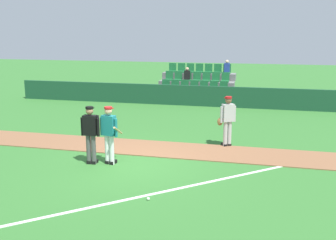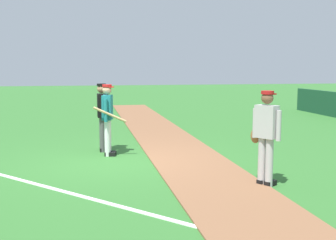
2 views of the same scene
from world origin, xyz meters
name	(u,v)px [view 1 (image 1 of 2)]	position (x,y,z in m)	size (l,w,h in m)	color
ground_plane	(130,164)	(0.00, 0.00, 0.00)	(80.00, 80.00, 0.00)	#33702D
infield_dirt_path	(146,148)	(0.00, 1.69, 0.01)	(28.00, 1.81, 0.03)	brown
foul_line_chalk	(228,178)	(3.00, -0.50, 0.01)	(12.00, 0.10, 0.01)	white
dugout_fence	(191,96)	(0.00, 9.94, 0.55)	(20.00, 0.16, 1.09)	#19472D
stadium_bleachers	(197,90)	(0.01, 11.82, 0.61)	(4.45, 2.95, 2.30)	slate
batter_teal_jersey	(109,133)	(-0.58, -0.15, 0.97)	(0.62, 0.80, 1.76)	white
umpire_home_plate	(91,132)	(-1.13, -0.25, 1.00)	(0.59, 0.31, 1.76)	#4C4C4C
runner_grey_jersey	(227,120)	(2.66, 2.56, 0.96)	(0.63, 0.45, 1.76)	#B2B2B2
baseball	(148,199)	(1.29, -2.42, 0.04)	(0.07, 0.07, 0.07)	white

